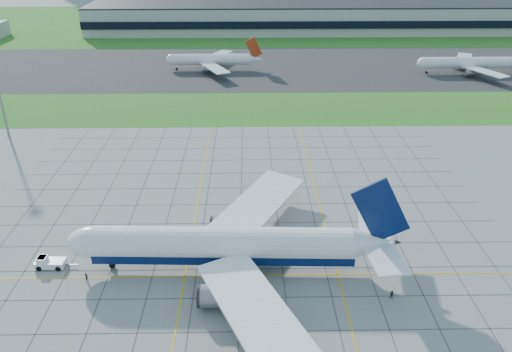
{
  "coord_description": "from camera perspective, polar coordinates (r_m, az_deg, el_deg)",
  "views": [
    {
      "loc": [
        1.69,
        -75.03,
        57.72
      ],
      "look_at": [
        3.46,
        24.53,
        7.0
      ],
      "focal_mm": 35.0,
      "sensor_mm": 36.0,
      "label": 1
    }
  ],
  "objects": [
    {
      "name": "ground",
      "position": [
        94.67,
        -1.86,
        -10.59
      ],
      "size": [
        1400.0,
        1400.0,
        0.0
      ],
      "primitive_type": "plane",
      "color": "gray",
      "rests_on": "ground"
    },
    {
      "name": "grass_median",
      "position": [
        174.83,
        -1.53,
        7.71
      ],
      "size": [
        700.0,
        35.0,
        0.04
      ],
      "primitive_type": "cube",
      "color": "#276B1E",
      "rests_on": "ground"
    },
    {
      "name": "asphalt_taxiway",
      "position": [
        227.47,
        -1.44,
        12.29
      ],
      "size": [
        700.0,
        75.0,
        0.04
      ],
      "primitive_type": "cube",
      "color": "#383838",
      "rests_on": "ground"
    },
    {
      "name": "grass_far",
      "position": [
        335.04,
        -1.35,
        17.07
      ],
      "size": [
        700.0,
        145.0,
        0.04
      ],
      "primitive_type": "cube",
      "color": "#276B1E",
      "rests_on": "ground"
    },
    {
      "name": "apron_markings",
      "position": [
        103.67,
        -1.56,
        -6.84
      ],
      "size": [
        120.0,
        130.0,
        0.03
      ],
      "color": "#474744",
      "rests_on": "ground"
    },
    {
      "name": "terminal",
      "position": [
        311.31,
        6.36,
        17.63
      ],
      "size": [
        260.0,
        43.0,
        15.8
      ],
      "color": "#B7B7B2",
      "rests_on": "ground"
    },
    {
      "name": "airliner",
      "position": [
        91.71,
        -3.46,
        -7.92
      ],
      "size": [
        61.75,
        62.52,
        19.43
      ],
      "rotation": [
        0.0,
        0.0,
        -0.03
      ],
      "color": "white",
      "rests_on": "ground"
    },
    {
      "name": "pushback_tug",
      "position": [
        102.24,
        -22.58,
        -9.12
      ],
      "size": [
        7.95,
        2.94,
        2.2
      ],
      "rotation": [
        0.0,
        0.0,
        -0.03
      ],
      "color": "white",
      "rests_on": "ground"
    },
    {
      "name": "crew_near",
      "position": [
        96.3,
        -18.8,
        -10.88
      ],
      "size": [
        0.57,
        0.73,
        1.77
      ],
      "primitive_type": "imported",
      "rotation": [
        0.0,
        0.0,
        1.32
      ],
      "color": "black",
      "rests_on": "ground"
    },
    {
      "name": "crew_far",
      "position": [
        90.71,
        15.28,
        -12.99
      ],
      "size": [
        0.94,
        0.79,
        1.71
      ],
      "primitive_type": "imported",
      "rotation": [
        0.0,
        0.0,
        -0.19
      ],
      "color": "black",
      "rests_on": "ground"
    },
    {
      "name": "distant_jet_1",
      "position": [
        223.74,
        -5.07,
        13.13
      ],
      "size": [
        39.51,
        42.66,
        14.08
      ],
      "color": "white",
      "rests_on": "ground"
    },
    {
      "name": "distant_jet_2",
      "position": [
        235.66,
        23.19,
        11.82
      ],
      "size": [
        44.55,
        42.66,
        14.08
      ],
      "color": "white",
      "rests_on": "ground"
    }
  ]
}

